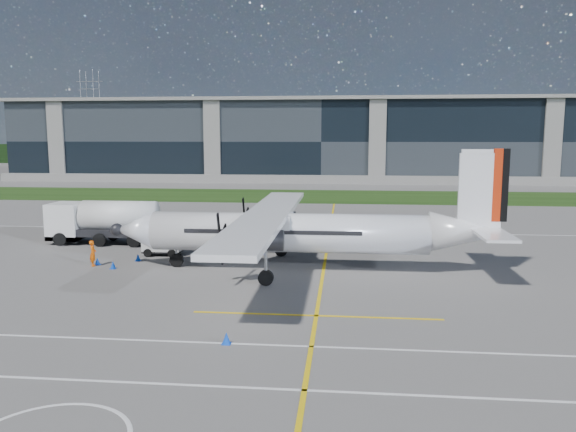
{
  "coord_description": "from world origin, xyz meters",
  "views": [
    {
      "loc": [
        4.25,
        -31.9,
        8.53
      ],
      "look_at": [
        0.53,
        5.05,
        3.23
      ],
      "focal_mm": 35.0,
      "sensor_mm": 36.0,
      "label": 1
    }
  ],
  "objects_px": {
    "safety_cone_fwd": "(97,261)",
    "safety_cone_stbdwing": "(289,233)",
    "turboprop_aircraft": "(303,210)",
    "baggage_tug": "(163,243)",
    "fuel_tanker_truck": "(96,222)",
    "safety_cone_nose_stbd": "(138,257)",
    "ground_crew_person": "(93,251)",
    "pylon_west": "(91,116)",
    "safety_cone_nose_port": "(113,265)",
    "safety_cone_portwing": "(226,338)"
  },
  "relations": [
    {
      "from": "ground_crew_person",
      "to": "safety_cone_portwing",
      "type": "xyz_separation_m",
      "value": [
        11.71,
        -12.95,
        -0.73
      ]
    },
    {
      "from": "safety_cone_nose_stbd",
      "to": "safety_cone_portwing",
      "type": "distance_m",
      "value": 17.43
    },
    {
      "from": "safety_cone_stbdwing",
      "to": "safety_cone_portwing",
      "type": "bearing_deg",
      "value": -90.18
    },
    {
      "from": "turboprop_aircraft",
      "to": "baggage_tug",
      "type": "xyz_separation_m",
      "value": [
        -10.41,
        3.56,
        -3.02
      ]
    },
    {
      "from": "safety_cone_fwd",
      "to": "safety_cone_stbdwing",
      "type": "xyz_separation_m",
      "value": [
        11.68,
        12.28,
        0.0
      ]
    },
    {
      "from": "safety_cone_nose_port",
      "to": "safety_cone_stbdwing",
      "type": "height_order",
      "value": "same"
    },
    {
      "from": "fuel_tanker_truck",
      "to": "safety_cone_nose_port",
      "type": "distance_m",
      "value": 9.77
    },
    {
      "from": "turboprop_aircraft",
      "to": "ground_crew_person",
      "type": "bearing_deg",
      "value": -178.6
    },
    {
      "from": "fuel_tanker_truck",
      "to": "ground_crew_person",
      "type": "relative_size",
      "value": 4.66
    },
    {
      "from": "pylon_west",
      "to": "fuel_tanker_truck",
      "type": "relative_size",
      "value": 3.27
    },
    {
      "from": "fuel_tanker_truck",
      "to": "turboprop_aircraft",
      "type": "bearing_deg",
      "value": -23.37
    },
    {
      "from": "safety_cone_fwd",
      "to": "safety_cone_stbdwing",
      "type": "relative_size",
      "value": 1.0
    },
    {
      "from": "safety_cone_stbdwing",
      "to": "safety_cone_nose_stbd",
      "type": "bearing_deg",
      "value": -130.84
    },
    {
      "from": "ground_crew_person",
      "to": "pylon_west",
      "type": "bearing_deg",
      "value": 9.79
    },
    {
      "from": "safety_cone_nose_stbd",
      "to": "safety_cone_stbdwing",
      "type": "distance_m",
      "value": 14.37
    },
    {
      "from": "pylon_west",
      "to": "turboprop_aircraft",
      "type": "height_order",
      "value": "pylon_west"
    },
    {
      "from": "turboprop_aircraft",
      "to": "safety_cone_portwing",
      "type": "distance_m",
      "value": 13.95
    },
    {
      "from": "pylon_west",
      "to": "baggage_tug",
      "type": "height_order",
      "value": "pylon_west"
    },
    {
      "from": "pylon_west",
      "to": "ground_crew_person",
      "type": "bearing_deg",
      "value": -65.26
    },
    {
      "from": "safety_cone_nose_port",
      "to": "safety_cone_nose_stbd",
      "type": "bearing_deg",
      "value": 72.01
    },
    {
      "from": "turboprop_aircraft",
      "to": "fuel_tanker_truck",
      "type": "relative_size",
      "value": 2.83
    },
    {
      "from": "ground_crew_person",
      "to": "safety_cone_nose_port",
      "type": "xyz_separation_m",
      "value": [
        1.61,
        -0.61,
        -0.73
      ]
    },
    {
      "from": "baggage_tug",
      "to": "safety_cone_nose_port",
      "type": "bearing_deg",
      "value": -112.66
    },
    {
      "from": "safety_cone_portwing",
      "to": "safety_cone_nose_port",
      "type": "bearing_deg",
      "value": 129.27
    },
    {
      "from": "turboprop_aircraft",
      "to": "safety_cone_nose_stbd",
      "type": "height_order",
      "value": "turboprop_aircraft"
    },
    {
      "from": "safety_cone_nose_port",
      "to": "safety_cone_fwd",
      "type": "xyz_separation_m",
      "value": [
        -1.5,
        0.98,
        0.0
      ]
    },
    {
      "from": "turboprop_aircraft",
      "to": "safety_cone_fwd",
      "type": "xyz_separation_m",
      "value": [
        -13.79,
        0.03,
        -3.64
      ]
    },
    {
      "from": "safety_cone_portwing",
      "to": "turboprop_aircraft",
      "type": "bearing_deg",
      "value": 80.63
    },
    {
      "from": "pylon_west",
      "to": "safety_cone_portwing",
      "type": "height_order",
      "value": "pylon_west"
    },
    {
      "from": "pylon_west",
      "to": "turboprop_aircraft",
      "type": "xyz_separation_m",
      "value": [
        81.68,
        -146.74,
        -11.11
      ]
    },
    {
      "from": "safety_cone_nose_stbd",
      "to": "safety_cone_stbdwing",
      "type": "bearing_deg",
      "value": 49.16
    },
    {
      "from": "pylon_west",
      "to": "safety_cone_nose_port",
      "type": "height_order",
      "value": "pylon_west"
    },
    {
      "from": "fuel_tanker_truck",
      "to": "safety_cone_nose_stbd",
      "type": "relative_size",
      "value": 18.36
    },
    {
      "from": "fuel_tanker_truck",
      "to": "ground_crew_person",
      "type": "xyz_separation_m",
      "value": [
        3.24,
        -7.74,
        -0.74
      ]
    },
    {
      "from": "ground_crew_person",
      "to": "safety_cone_nose_stbd",
      "type": "relative_size",
      "value": 3.94
    },
    {
      "from": "turboprop_aircraft",
      "to": "ground_crew_person",
      "type": "xyz_separation_m",
      "value": [
        -13.9,
        -0.34,
        -2.91
      ]
    },
    {
      "from": "safety_cone_fwd",
      "to": "fuel_tanker_truck",
      "type": "bearing_deg",
      "value": 114.43
    },
    {
      "from": "turboprop_aircraft",
      "to": "safety_cone_stbdwing",
      "type": "bearing_deg",
      "value": 99.73
    },
    {
      "from": "safety_cone_nose_stbd",
      "to": "baggage_tug",
      "type": "bearing_deg",
      "value": 62.44
    },
    {
      "from": "turboprop_aircraft",
      "to": "baggage_tug",
      "type": "bearing_deg",
      "value": 161.13
    },
    {
      "from": "safety_cone_nose_port",
      "to": "safety_cone_portwing",
      "type": "bearing_deg",
      "value": -50.73
    },
    {
      "from": "safety_cone_nose_stbd",
      "to": "safety_cone_stbdwing",
      "type": "xyz_separation_m",
      "value": [
        9.4,
        10.87,
        0.0
      ]
    },
    {
      "from": "fuel_tanker_truck",
      "to": "safety_cone_nose_stbd",
      "type": "distance_m",
      "value": 8.33
    },
    {
      "from": "safety_cone_fwd",
      "to": "baggage_tug",
      "type": "bearing_deg",
      "value": 46.21
    },
    {
      "from": "turboprop_aircraft",
      "to": "ground_crew_person",
      "type": "relative_size",
      "value": 13.18
    },
    {
      "from": "baggage_tug",
      "to": "safety_cone_nose_port",
      "type": "xyz_separation_m",
      "value": [
        -1.88,
        -4.5,
        -0.63
      ]
    },
    {
      "from": "fuel_tanker_truck",
      "to": "safety_cone_portwing",
      "type": "xyz_separation_m",
      "value": [
        14.94,
        -20.7,
        -1.47
      ]
    },
    {
      "from": "pylon_west",
      "to": "ground_crew_person",
      "type": "distance_m",
      "value": 162.55
    },
    {
      "from": "safety_cone_nose_port",
      "to": "safety_cone_stbdwing",
      "type": "relative_size",
      "value": 1.0
    },
    {
      "from": "baggage_tug",
      "to": "safety_cone_nose_port",
      "type": "relative_size",
      "value": 5.85
    }
  ]
}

